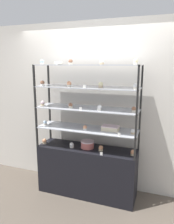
% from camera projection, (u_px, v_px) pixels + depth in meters
% --- Properties ---
extents(ground_plane, '(20.00, 20.00, 0.00)m').
position_uv_depth(ground_plane, '(87.00, 193.00, 3.41)').
color(ground_plane, brown).
extents(back_wall, '(8.00, 0.05, 2.60)m').
position_uv_depth(back_wall, '(95.00, 107.00, 3.46)').
color(back_wall, silver).
rests_on(back_wall, ground_plane).
extents(display_base, '(1.48, 0.43, 0.75)m').
position_uv_depth(display_base, '(87.00, 171.00, 3.33)').
color(display_base, black).
rests_on(display_base, ground_plane).
extents(display_riser_lower, '(1.48, 0.43, 0.30)m').
position_uv_depth(display_riser_lower, '(87.00, 129.00, 3.19)').
color(display_riser_lower, black).
rests_on(display_riser_lower, display_base).
extents(display_riser_middle, '(1.48, 0.43, 0.30)m').
position_uv_depth(display_riser_middle, '(87.00, 109.00, 3.12)').
color(display_riser_middle, black).
rests_on(display_riser_middle, display_riser_lower).
extents(display_riser_upper, '(1.48, 0.43, 0.30)m').
position_uv_depth(display_riser_upper, '(87.00, 88.00, 3.06)').
color(display_riser_upper, black).
rests_on(display_riser_upper, display_riser_middle).
extents(display_riser_top, '(1.48, 0.43, 0.30)m').
position_uv_depth(display_riser_top, '(87.00, 66.00, 2.99)').
color(display_riser_top, black).
rests_on(display_riser_top, display_riser_upper).
extents(layer_cake_centerpiece, '(0.20, 0.20, 0.11)m').
position_uv_depth(layer_cake_centerpiece, '(88.00, 144.00, 3.24)').
color(layer_cake_centerpiece, '#C66660').
rests_on(layer_cake_centerpiece, display_base).
extents(sheet_cake_frosted, '(0.24, 0.16, 0.07)m').
position_uv_depth(sheet_cake_frosted, '(110.00, 128.00, 3.07)').
color(sheet_cake_frosted, beige).
rests_on(sheet_cake_frosted, display_riser_lower).
extents(cupcake_0, '(0.06, 0.06, 0.08)m').
position_uv_depth(cupcake_0, '(44.00, 141.00, 3.41)').
color(cupcake_0, '#CCB28C').
rests_on(cupcake_0, display_base).
extents(cupcake_1, '(0.06, 0.06, 0.08)m').
position_uv_depth(cupcake_1, '(72.00, 145.00, 3.25)').
color(cupcake_1, white).
rests_on(cupcake_1, display_base).
extents(cupcake_2, '(0.06, 0.06, 0.08)m').
position_uv_depth(cupcake_2, '(101.00, 148.00, 3.13)').
color(cupcake_2, '#CCB28C').
rests_on(cupcake_2, display_base).
extents(cupcake_3, '(0.06, 0.06, 0.08)m').
position_uv_depth(cupcake_3, '(133.00, 153.00, 2.97)').
color(cupcake_3, '#CCB28C').
rests_on(cupcake_3, display_base).
extents(price_tag_0, '(0.04, 0.00, 0.04)m').
position_uv_depth(price_tag_0, '(101.00, 154.00, 2.97)').
color(price_tag_0, white).
rests_on(price_tag_0, display_base).
extents(cupcake_4, '(0.06, 0.06, 0.07)m').
position_uv_depth(cupcake_4, '(45.00, 123.00, 3.36)').
color(cupcake_4, beige).
rests_on(cupcake_4, display_riser_lower).
extents(cupcake_5, '(0.06, 0.06, 0.07)m').
position_uv_depth(cupcake_5, '(85.00, 128.00, 3.10)').
color(cupcake_5, white).
rests_on(cupcake_5, display_riser_lower).
extents(cupcake_6, '(0.06, 0.06, 0.07)m').
position_uv_depth(cupcake_6, '(133.00, 132.00, 2.92)').
color(cupcake_6, '#CCB28C').
rests_on(cupcake_6, display_riser_lower).
extents(price_tag_1, '(0.04, 0.00, 0.04)m').
position_uv_depth(price_tag_1, '(119.00, 134.00, 2.83)').
color(price_tag_1, white).
rests_on(price_tag_1, display_riser_lower).
extents(cupcake_7, '(0.06, 0.06, 0.08)m').
position_uv_depth(cupcake_7, '(43.00, 103.00, 3.28)').
color(cupcake_7, '#CCB28C').
rests_on(cupcake_7, display_riser_middle).
extents(cupcake_8, '(0.06, 0.06, 0.08)m').
position_uv_depth(cupcake_8, '(71.00, 106.00, 3.09)').
color(cupcake_8, beige).
rests_on(cupcake_8, display_riser_middle).
extents(cupcake_9, '(0.06, 0.06, 0.08)m').
position_uv_depth(cupcake_9, '(99.00, 108.00, 2.94)').
color(cupcake_9, white).
rests_on(cupcake_9, display_riser_middle).
extents(cupcake_10, '(0.06, 0.06, 0.08)m').
position_uv_depth(cupcake_10, '(134.00, 109.00, 2.82)').
color(cupcake_10, beige).
rests_on(cupcake_10, display_riser_middle).
extents(price_tag_2, '(0.04, 0.00, 0.04)m').
position_uv_depth(price_tag_2, '(81.00, 109.00, 2.94)').
color(price_tag_2, white).
rests_on(price_tag_2, display_riser_middle).
extents(cupcake_11, '(0.06, 0.06, 0.08)m').
position_uv_depth(cupcake_11, '(42.00, 83.00, 3.20)').
color(cupcake_11, white).
rests_on(cupcake_11, display_riser_upper).
extents(cupcake_12, '(0.06, 0.06, 0.08)m').
position_uv_depth(cupcake_12, '(69.00, 84.00, 3.05)').
color(cupcake_12, beige).
rests_on(cupcake_12, display_riser_upper).
extents(cupcake_13, '(0.06, 0.06, 0.08)m').
position_uv_depth(cupcake_13, '(101.00, 85.00, 2.93)').
color(cupcake_13, '#CCB28C').
rests_on(cupcake_13, display_riser_upper).
extents(cupcake_14, '(0.06, 0.06, 0.08)m').
position_uv_depth(cupcake_14, '(135.00, 86.00, 2.72)').
color(cupcake_14, beige).
rests_on(cupcake_14, display_riser_upper).
extents(price_tag_3, '(0.04, 0.00, 0.04)m').
position_uv_depth(price_tag_3, '(84.00, 86.00, 2.86)').
color(price_tag_3, white).
rests_on(price_tag_3, display_riser_upper).
extents(cupcake_15, '(0.06, 0.06, 0.07)m').
position_uv_depth(cupcake_15, '(42.00, 62.00, 3.18)').
color(cupcake_15, white).
rests_on(cupcake_15, display_riser_top).
extents(cupcake_16, '(0.06, 0.06, 0.07)m').
position_uv_depth(cupcake_16, '(71.00, 62.00, 2.98)').
color(cupcake_16, beige).
rests_on(cupcake_16, display_riser_top).
extents(cupcake_17, '(0.06, 0.06, 0.07)m').
position_uv_depth(cupcake_17, '(102.00, 62.00, 2.85)').
color(cupcake_17, '#CCB28C').
rests_on(cupcake_17, display_riser_top).
extents(cupcake_18, '(0.06, 0.06, 0.07)m').
position_uv_depth(cupcake_18, '(136.00, 62.00, 2.71)').
color(cupcake_18, beige).
rests_on(cupcake_18, display_riser_top).
extents(price_tag_4, '(0.04, 0.00, 0.04)m').
position_uv_depth(price_tag_4, '(56.00, 63.00, 2.93)').
color(price_tag_4, white).
rests_on(price_tag_4, display_riser_top).
extents(donut_glazed, '(0.13, 0.13, 0.04)m').
position_uv_depth(donut_glazed, '(58.00, 63.00, 3.11)').
color(donut_glazed, '#EFE5CC').
rests_on(donut_glazed, display_riser_top).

